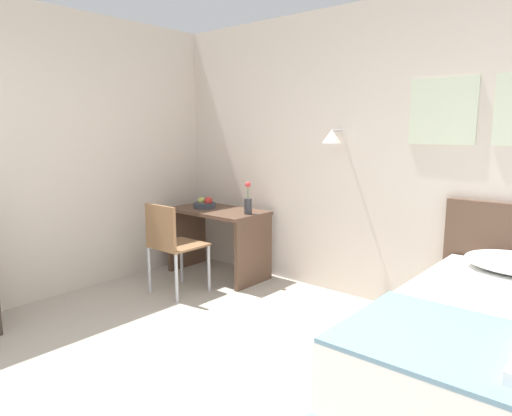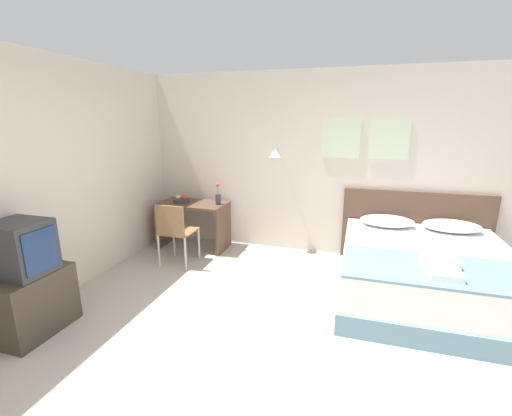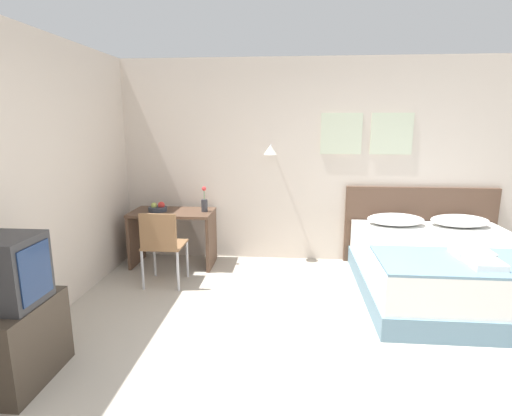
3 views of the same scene
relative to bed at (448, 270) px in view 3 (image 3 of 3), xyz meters
name	(u,v)px [view 3 (image 3 of 3)]	position (x,y,z in m)	size (l,w,h in m)	color
ground_plane	(327,382)	(-1.41, -1.59, -0.29)	(24.00, 24.00, 0.00)	#B2A899
wall_back	(313,162)	(-1.41, 1.11, 1.04)	(5.84, 0.31, 2.65)	beige
bed	(448,270)	(0.00, 0.00, 0.00)	(1.81, 2.04, 0.59)	#66899E
headboard	(419,226)	(0.00, 1.05, 0.22)	(1.93, 0.06, 1.02)	brown
pillow_left	(396,219)	(-0.39, 0.76, 0.37)	(0.69, 0.42, 0.14)	white
pillow_right	(460,221)	(0.39, 0.76, 0.37)	(0.69, 0.42, 0.14)	white
throw_blanket	(476,262)	(0.00, -0.59, 0.31)	(1.76, 0.82, 0.02)	#66899E
folded_towel_near_foot	(472,253)	(0.02, -0.45, 0.35)	(0.34, 0.29, 0.06)	white
folded_towel_mid_bed	(485,263)	(0.01, -0.74, 0.35)	(0.26, 0.30, 0.06)	white
desk	(173,228)	(-3.21, 0.71, 0.20)	(1.05, 0.59, 0.72)	brown
desk_chair	(162,242)	(-3.13, -0.01, 0.24)	(0.44, 0.44, 0.88)	#8E6642
fruit_bowl	(158,208)	(-3.39, 0.69, 0.47)	(0.24, 0.24, 0.12)	#333842
flower_vase	(204,203)	(-2.79, 0.71, 0.54)	(0.08, 0.08, 0.33)	#333338
tv_stand	(13,343)	(-3.67, -1.76, 0.01)	(0.49, 0.68, 0.60)	#3D3328
television	(3,271)	(-3.66, -1.76, 0.55)	(0.48, 0.41, 0.49)	#2D2D30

